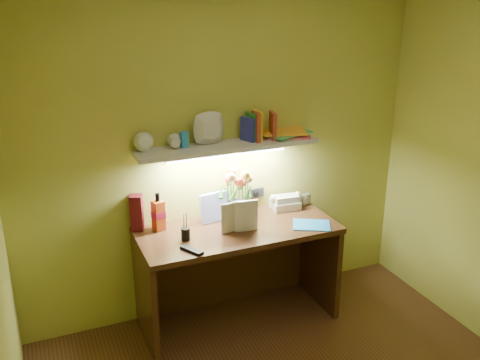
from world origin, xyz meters
The scene contains 13 objects.
desk centered at (0.00, 1.20, 0.38)m, with size 1.40×0.60×0.75m, color #37190F.
flower_bouquet centered at (0.06, 1.38, 0.93)m, with size 0.22×0.22×0.36m, color #0A0C3E, non-canonical shape.
telephone centered at (0.47, 1.39, 0.81)m, with size 0.21×0.15×0.12m, color beige, non-canonical shape.
desk_clock centered at (0.65, 1.40, 0.79)m, with size 0.08×0.04×0.08m, color #B1B2B6.
whisky_bottle centered at (-0.51, 1.39, 0.89)m, with size 0.07×0.07×0.27m, color #B84413, non-canonical shape.
whisky_box centered at (-0.65, 1.45, 0.88)m, with size 0.08×0.08×0.26m, color #520E14.
pen_cup centered at (-0.39, 1.17, 0.82)m, with size 0.06×0.06×0.15m, color black.
art_card centered at (-0.11, 1.39, 0.85)m, with size 0.21×0.04×0.21m, color white, non-canonical shape.
tv_remote centered at (-0.41, 0.99, 0.76)m, with size 0.05×0.17×0.02m, color black.
blue_folder centered at (0.50, 1.04, 0.75)m, with size 0.26×0.19×0.01m, color #2688D5.
desk_book_a centered at (-0.14, 1.15, 0.86)m, with size 0.16×0.02×0.22m, color beige.
desk_book_b centered at (-0.05, 1.15, 0.86)m, with size 0.17×0.02×0.23m, color silver.
wall_shelf centered at (0.01, 1.38, 1.34)m, with size 1.32×0.35×0.24m.
Camera 1 is at (-1.30, -1.94, 2.35)m, focal length 40.00 mm.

